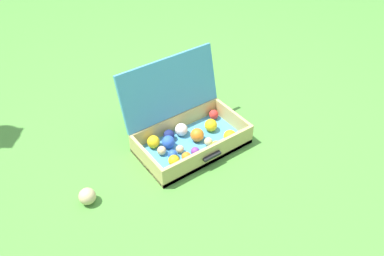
% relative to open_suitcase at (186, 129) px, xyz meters
% --- Properties ---
extents(ground_plane, '(16.00, 16.00, 0.00)m').
position_rel_open_suitcase_xyz_m(ground_plane, '(0.03, -0.05, -0.10)').
color(ground_plane, '#4C8C38').
extents(open_suitcase, '(0.61, 0.46, 0.46)m').
position_rel_open_suitcase_xyz_m(open_suitcase, '(0.00, 0.00, 0.00)').
color(open_suitcase, '#4799C6').
rests_on(open_suitcase, ground).
extents(stray_ball_on_grass, '(0.09, 0.09, 0.09)m').
position_rel_open_suitcase_xyz_m(stray_ball_on_grass, '(-0.65, -0.08, -0.06)').
color(stray_ball_on_grass, '#D1B784').
rests_on(stray_ball_on_grass, ground).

